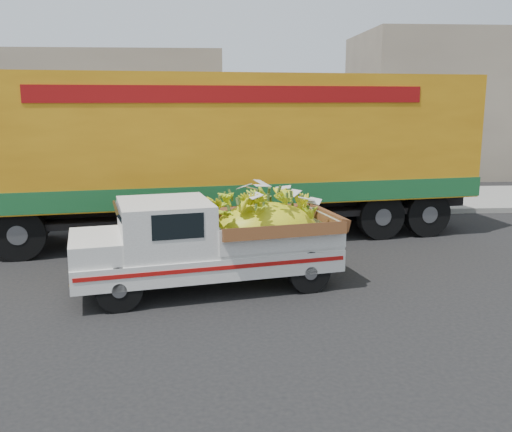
{
  "coord_description": "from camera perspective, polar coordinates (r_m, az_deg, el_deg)",
  "views": [
    {
      "loc": [
        0.68,
        -9.02,
        3.26
      ],
      "look_at": [
        1.44,
        1.4,
        1.1
      ],
      "focal_mm": 40.0,
      "sensor_mm": 36.0,
      "label": 1
    }
  ],
  "objects": [
    {
      "name": "ground",
      "position": [
        9.62,
        -8.04,
        -8.26
      ],
      "size": [
        100.0,
        100.0,
        0.0
      ],
      "primitive_type": "plane",
      "color": "black",
      "rests_on": "ground"
    },
    {
      "name": "pickup_truck",
      "position": [
        9.95,
        -2.97,
        -2.37
      ],
      "size": [
        4.76,
        2.58,
        1.58
      ],
      "rotation": [
        0.0,
        0.0,
        0.22
      ],
      "color": "black",
      "rests_on": "ground"
    },
    {
      "name": "curb",
      "position": [
        16.12,
        -6.49,
        0.19
      ],
      "size": [
        60.0,
        0.25,
        0.15
      ],
      "primitive_type": "cube",
      "color": "gray",
      "rests_on": "ground"
    },
    {
      "name": "semi_trailer",
      "position": [
        13.39,
        -2.91,
        6.77
      ],
      "size": [
        12.07,
        4.32,
        3.8
      ],
      "rotation": [
        0.0,
        0.0,
        0.16
      ],
      "color": "black",
      "rests_on": "ground"
    },
    {
      "name": "sidewalk",
      "position": [
        18.18,
        -6.24,
        1.49
      ],
      "size": [
        60.0,
        4.0,
        0.14
      ],
      "primitive_type": "cube",
      "color": "gray",
      "rests_on": "ground"
    }
  ]
}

